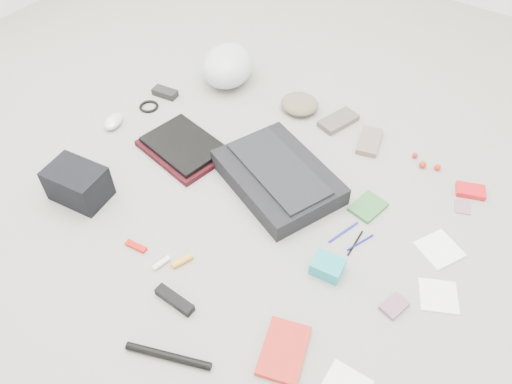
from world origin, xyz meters
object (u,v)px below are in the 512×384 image
Objects in this scene: accordion_wallet at (328,267)px; camera_bag at (78,184)px; laptop at (184,144)px; book_red at (284,351)px; messenger_bag at (278,177)px; bike_helmet at (228,65)px.

camera_bag is at bearing -172.25° from accordion_wallet.
laptop is 0.45m from camera_bag.
laptop is at bearing 131.00° from book_red.
laptop is 0.98m from book_red.
messenger_bag reaches higher than book_red.
camera_bag is (-0.01, -0.93, -0.02)m from bike_helmet.
messenger_bag is 4.56× the size of accordion_wallet.
camera_bag is 2.06× the size of accordion_wallet.
bike_helmet is at bearing 81.73° from camera_bag.
bike_helmet is at bearing 116.72° from laptop.
laptop is 3.03× the size of accordion_wallet.
messenger_bag is at bearing 139.31° from accordion_wallet.
messenger_bag is 1.51× the size of laptop.
laptop is at bearing -149.40° from messenger_bag.
laptop is 0.81m from accordion_wallet.
camera_bag reaches higher than book_red.
bike_helmet is (-0.15, 0.50, 0.06)m from laptop.
laptop is (-0.43, -0.07, -0.00)m from messenger_bag.
book_red is at bearing -90.26° from accordion_wallet.
accordion_wallet is at bearing -55.83° from bike_helmet.
camera_bag is (-0.15, -0.43, 0.03)m from laptop.
laptop is at bearing -93.52° from bike_helmet.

